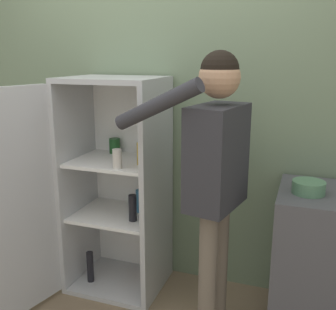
% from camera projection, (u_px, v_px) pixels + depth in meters
% --- Properties ---
extents(wall_back, '(7.00, 0.06, 2.55)m').
position_uv_depth(wall_back, '(161.00, 114.00, 2.95)').
color(wall_back, gray).
rests_on(wall_back, ground_plane).
extents(refrigerator, '(0.87, 1.21, 1.56)m').
position_uv_depth(refrigerator, '(97.00, 190.00, 2.79)').
color(refrigerator, '#B7BABC').
rests_on(refrigerator, ground_plane).
extents(person, '(0.73, 0.55, 1.73)m').
position_uv_depth(person, '(215.00, 161.00, 2.26)').
color(person, '#726656').
rests_on(person, ground_plane).
extents(counter, '(0.64, 0.60, 0.92)m').
position_uv_depth(counter, '(328.00, 263.00, 2.43)').
color(counter, '#4C4C51').
rests_on(counter, ground_plane).
extents(bowl, '(0.19, 0.19, 0.08)m').
position_uv_depth(bowl, '(309.00, 187.00, 2.30)').
color(bowl, '#517F5B').
rests_on(bowl, counter).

